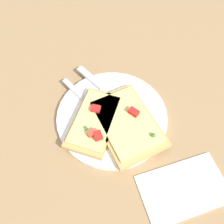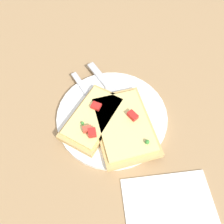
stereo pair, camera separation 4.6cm
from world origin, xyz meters
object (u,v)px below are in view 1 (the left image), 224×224
plate (112,116)px  pizza_slice_main (126,123)px  knife (105,90)px  pizza_slice_corner (95,121)px  napkin (184,188)px  fork (99,113)px

plate → pizza_slice_main: pizza_slice_main is taller
knife → pizza_slice_corner: (0.04, 0.08, 0.01)m
knife → pizza_slice_main: size_ratio=1.14×
plate → pizza_slice_main: bearing=120.6°
pizza_slice_corner → napkin: (-0.12, 0.18, -0.02)m
napkin → plate: bearing=-66.8°
fork → pizza_slice_main: 0.06m
fork → napkin: fork is taller
napkin → pizza_slice_main: bearing=-68.5°
napkin → knife: bearing=-73.4°
pizza_slice_main → plate: bearing=-158.0°
plate → fork: 0.03m
plate → napkin: size_ratio=1.50×
pizza_slice_main → fork: bearing=-142.0°
knife → pizza_slice_main: 0.10m
fork → napkin: bearing=3.5°
fork → napkin: size_ratio=1.32×
fork → pizza_slice_corner: bearing=-60.0°
pizza_slice_main → napkin: bearing=13.0°
pizza_slice_main → pizza_slice_corner: 0.06m
plate → pizza_slice_corner: 0.04m
fork → plate: bearing=43.6°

